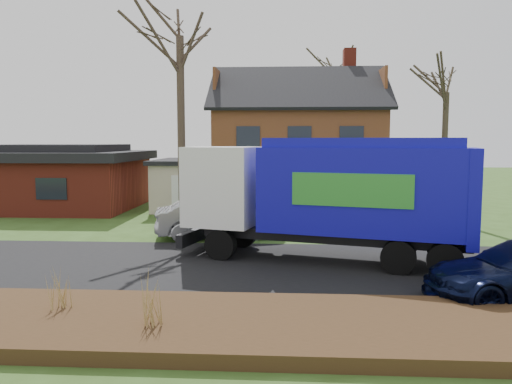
{
  "coord_description": "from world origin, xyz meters",
  "views": [
    {
      "loc": [
        1.32,
        -15.14,
        3.92
      ],
      "look_at": [
        0.26,
        2.5,
        2.1
      ],
      "focal_mm": 35.0,
      "sensor_mm": 36.0,
      "label": 1
    }
  ],
  "objects": [
    {
      "name": "road",
      "position": [
        0.0,
        0.0,
        0.01
      ],
      "size": [
        80.0,
        7.0,
        0.02
      ],
      "primitive_type": "cube",
      "color": "black",
      "rests_on": "ground"
    },
    {
      "name": "tree_back",
      "position": [
        4.9,
        20.52,
        9.45
      ],
      "size": [
        3.58,
        3.58,
        11.34
      ],
      "color": "#3D3424",
      "rests_on": "ground"
    },
    {
      "name": "ranch_house",
      "position": [
        -12.0,
        13.0,
        1.81
      ],
      "size": [
        9.8,
        8.2,
        3.7
      ],
      "color": "maroon",
      "rests_on": "ground"
    },
    {
      "name": "grass_clump_mid",
      "position": [
        -1.29,
        -5.7,
        0.82
      ],
      "size": [
        0.37,
        0.3,
        1.03
      ],
      "color": "#9B7B44",
      "rests_on": "mulch_verge"
    },
    {
      "name": "tree_front_east",
      "position": [
        9.07,
        9.87,
        7.26
      ],
      "size": [
        3.21,
        3.21,
        8.93
      ],
      "color": "#3F3526",
      "rests_on": "ground"
    },
    {
      "name": "garbage_truck",
      "position": [
        2.76,
        1.0,
        2.31
      ],
      "size": [
        9.67,
        4.86,
        4.0
      ],
      "rotation": [
        0.0,
        0.0,
        -0.27
      ],
      "color": "black",
      "rests_on": "ground"
    },
    {
      "name": "silver_sedan",
      "position": [
        -1.39,
        4.63,
        0.82
      ],
      "size": [
        5.24,
        2.72,
        1.64
      ],
      "primitive_type": "imported",
      "rotation": [
        0.0,
        0.0,
        1.78
      ],
      "color": "#9A9DA1",
      "rests_on": "ground"
    },
    {
      "name": "ground",
      "position": [
        0.0,
        0.0,
        0.0
      ],
      "size": [
        120.0,
        120.0,
        0.0
      ],
      "primitive_type": "plane",
      "color": "#304A18",
      "rests_on": "ground"
    },
    {
      "name": "mulch_verge",
      "position": [
        0.0,
        -5.3,
        0.15
      ],
      "size": [
        80.0,
        3.5,
        0.3
      ],
      "primitive_type": "cube",
      "color": "#312110",
      "rests_on": "ground"
    },
    {
      "name": "tree_front_west",
      "position": [
        -3.71,
        8.74,
        10.12
      ],
      "size": [
        4.13,
        4.13,
        12.29
      ],
      "color": "#423328",
      "rests_on": "ground"
    },
    {
      "name": "grass_clump_west",
      "position": [
        -3.57,
        -4.89,
        0.73
      ],
      "size": [
        0.33,
        0.27,
        0.87
      ],
      "color": "#A48448",
      "rests_on": "mulch_verge"
    },
    {
      "name": "main_house",
      "position": [
        1.49,
        13.91,
        4.03
      ],
      "size": [
        12.95,
        8.95,
        9.26
      ],
      "color": "beige",
      "rests_on": "ground"
    }
  ]
}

